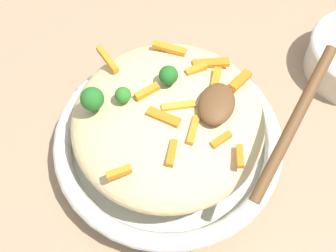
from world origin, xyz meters
name	(u,v)px	position (x,y,z in m)	size (l,w,h in m)	color
ground_plane	(168,154)	(0.00, 0.00, 0.00)	(2.40, 2.40, 0.00)	#9E7F60
serving_bowl	(168,144)	(0.00, 0.00, 0.03)	(0.29, 0.29, 0.05)	silver
pasta_mound	(168,121)	(0.00, 0.00, 0.08)	(0.23, 0.23, 0.07)	#DBC689
carrot_piece_0	(240,156)	(-0.04, -0.09, 0.11)	(0.03, 0.01, 0.01)	orange
carrot_piece_1	(169,48)	(0.08, 0.02, 0.11)	(0.04, 0.01, 0.01)	orange
carrot_piece_2	(159,117)	(-0.02, 0.00, 0.12)	(0.04, 0.01, 0.01)	orange
carrot_piece_3	(179,105)	(0.00, -0.01, 0.12)	(0.04, 0.01, 0.01)	orange
carrot_piece_4	(172,153)	(-0.06, -0.02, 0.11)	(0.03, 0.01, 0.01)	orange
carrot_piece_5	(219,94)	(0.03, -0.05, 0.11)	(0.03, 0.01, 0.01)	orange
carrot_piece_6	(119,172)	(-0.09, 0.03, 0.11)	(0.03, 0.01, 0.01)	orange
carrot_piece_7	(221,140)	(-0.03, -0.07, 0.11)	(0.03, 0.01, 0.01)	orange
carrot_piece_8	(211,63)	(0.07, -0.03, 0.11)	(0.04, 0.01, 0.01)	orange
carrot_piece_9	(107,59)	(0.05, 0.09, 0.11)	(0.04, 0.01, 0.01)	orange
carrot_piece_10	(147,92)	(0.01, 0.03, 0.12)	(0.03, 0.01, 0.01)	orange
carrot_piece_11	(216,80)	(0.05, -0.04, 0.11)	(0.03, 0.01, 0.01)	orange
carrot_piece_12	(193,130)	(-0.02, -0.03, 0.12)	(0.03, 0.01, 0.01)	orange
carrot_piece_13	(196,69)	(0.06, -0.02, 0.11)	(0.03, 0.01, 0.01)	orange
carrot_piece_14	(240,80)	(0.06, -0.07, 0.11)	(0.03, 0.01, 0.01)	orange
broccoli_floret_0	(168,76)	(0.03, 0.01, 0.13)	(0.02, 0.02, 0.03)	#205B1C
broccoli_floret_1	(92,99)	(-0.02, 0.08, 0.13)	(0.03, 0.03, 0.03)	#205B1C
broccoli_floret_2	(123,95)	(-0.01, 0.05, 0.12)	(0.02, 0.02, 0.02)	#296820
serving_spoon	(245,111)	(0.00, -0.08, 0.13)	(0.17, 0.13, 0.07)	brown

